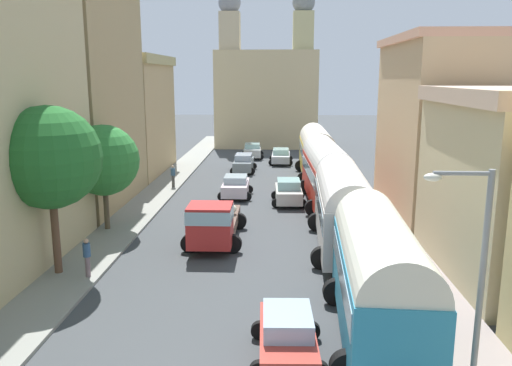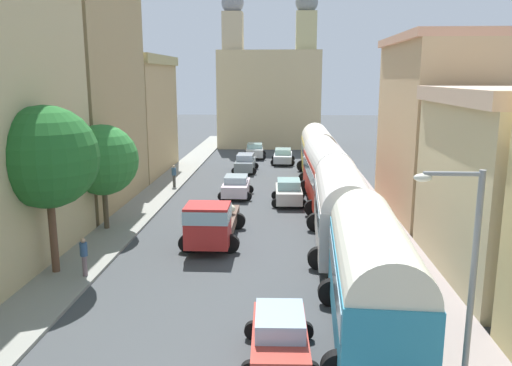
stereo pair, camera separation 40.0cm
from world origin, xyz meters
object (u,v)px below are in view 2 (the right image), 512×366
Objects in this scene: parked_bus_0 at (372,273)px; car_1 at (245,163)px; car_2 at (255,151)px; car_3 at (280,336)px; parked_bus_2 at (326,170)px; streetlamp_near at (464,268)px; car_0 at (236,186)px; pedestrian_3 at (84,255)px; car_4 at (289,192)px; parked_bus_3 at (318,150)px; pedestrian_2 at (174,175)px; cargo_truck_0 at (212,221)px; parked_bus_1 at (341,203)px; car_5 at (283,156)px.

parked_bus_0 is 30.06m from car_1.
car_3 is at bearing -85.61° from car_2.
streetlamp_near reaches higher than parked_bus_2.
car_1 is 30.77m from car_3.
car_2 is at bearing 88.99° from car_0.
car_1 is (-0.08, 9.66, 0.03)m from car_0.
parked_bus_0 is at bearing -22.34° from pedestrian_3.
car_4 is (3.66, -1.78, 0.04)m from car_0.
parked_bus_3 is 2.53× the size of car_0.
car_1 is at bearing 101.92° from parked_bus_0.
pedestrian_2 reaches higher than car_2.
car_3 is at bearing -71.52° from cargo_truck_0.
car_3 is at bearing -105.68° from parked_bus_1.
parked_bus_0 and parked_bus_1 have the same top height.
parked_bus_3 is 6.82m from car_1.
car_4 is at bearing -105.18° from parked_bus_3.
car_3 is (3.25, -20.93, -0.02)m from car_0.
pedestrian_3 is at bearing -122.73° from car_4.
car_0 is 0.98× the size of car_2.
car_0 is at bearing -91.01° from car_2.
parked_bus_3 reaches higher than car_5.
car_0 is 4.07m from car_4.
cargo_truck_0 is 10.48m from car_0.
car_5 is (3.48, 24.68, -0.51)m from cargo_truck_0.
car_5 is 2.29× the size of pedestrian_3.
parked_bus_0 reaches higher than car_4.
pedestrian_2 and pedestrian_3 have the same top height.
car_4 is (-2.46, 17.94, -1.49)m from parked_bus_0.
cargo_truck_0 is 3.69× the size of pedestrian_2.
parked_bus_1 is at bearing 97.87° from streetlamp_near.
parked_bus_0 is at bearing -78.08° from car_1.
car_4 reaches higher than car_2.
parked_bus_3 is 28.40m from car_3.
parked_bus_0 is at bearing 22.92° from car_3.
car_4 is (-2.46, 8.94, -1.49)m from parked_bus_1.
car_4 is at bearing 88.78° from car_3.
parked_bus_3 is 7.68m from car_5.
pedestrian_2 is (-8.17, 23.37, 0.27)m from car_3.
parked_bus_0 is 0.89× the size of parked_bus_1.
car_2 is at bearing 98.89° from parked_bus_0.
cargo_truck_0 is at bearing -70.08° from pedestrian_2.
cargo_truck_0 is at bearing 123.10° from streetlamp_near.
pedestrian_3 is (-8.61, -13.39, 0.23)m from car_4.
parked_bus_3 reaches higher than car_1.
car_0 is at bearing 119.74° from parked_bus_1.
car_0 is at bearing 108.87° from streetlamp_near.
cargo_truck_0 is 1.78× the size of car_4.
streetlamp_near is at bearing -85.47° from parked_bus_2.
car_5 is (-0.43, 16.00, -0.08)m from car_4.
pedestrian_2 is (-4.84, -7.22, 0.23)m from car_1.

